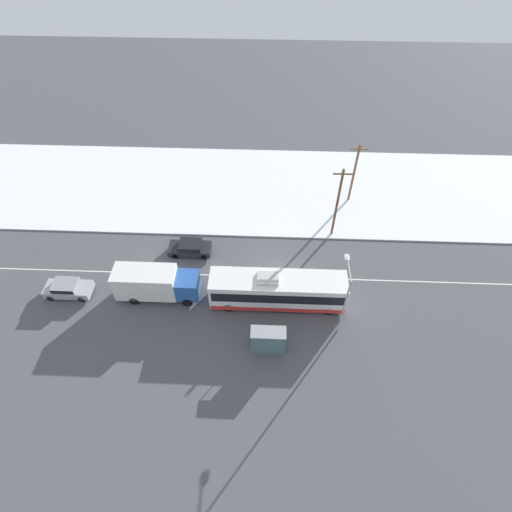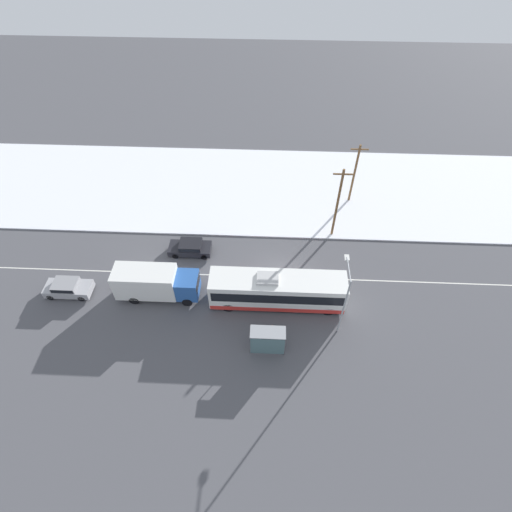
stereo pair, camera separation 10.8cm
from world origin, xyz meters
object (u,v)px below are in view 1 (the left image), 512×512
pedestrian_at_stop (272,330)px  bus_shelter (268,340)px  city_bus (278,290)px  sedan_car (190,247)px  parked_car_near_truck (67,288)px  utility_pole_roadside (337,203)px  streetlamp (345,294)px  box_truck (155,283)px  utility_pole_snowlot (354,173)px

pedestrian_at_stop → bus_shelter: (-0.33, -1.26, 0.59)m
city_bus → sedan_car: bearing=146.8°
parked_car_near_truck → utility_pole_roadside: utility_pole_roadside is taller
sedan_car → bus_shelter: bearing=126.7°
streetlamp → utility_pole_roadside: bearing=87.6°
box_truck → utility_pole_snowlot: 23.37m
sedan_car → parked_car_near_truck: bearing=28.2°
bus_shelter → city_bus: bearing=81.7°
streetlamp → utility_pole_snowlot: size_ratio=0.93×
pedestrian_at_stop → bus_shelter: bearing=-104.8°
bus_shelter → streetlamp: (5.81, 2.74, 2.59)m
pedestrian_at_stop → utility_pole_roadside: size_ratio=0.22×
bus_shelter → utility_pole_roadside: utility_pole_roadside is taller
utility_pole_roadside → city_bus: bearing=-122.4°
box_truck → streetlamp: 16.16m
pedestrian_at_stop → utility_pole_snowlot: (8.30, 17.96, 2.66)m
parked_car_near_truck → utility_pole_snowlot: 30.27m
city_bus → pedestrian_at_stop: bearing=-95.9°
parked_car_near_truck → utility_pole_roadside: bearing=19.6°
sedan_car → streetlamp: bearing=150.4°
city_bus → sedan_car: city_bus is taller
box_truck → utility_pole_roadside: 18.48m
sedan_car → box_truck: bearing=67.8°
pedestrian_at_stop → bus_shelter: size_ratio=0.64×
box_truck → sedan_car: 5.78m
parked_car_near_truck → streetlamp: size_ratio=0.62×
parked_car_near_truck → utility_pole_snowlot: utility_pole_snowlot is taller
sedan_car → parked_car_near_truck: 11.51m
parked_car_near_truck → bus_shelter: bearing=-15.7°
city_bus → streetlamp: bearing=-23.0°
city_bus → pedestrian_at_stop: city_bus is taller
sedan_car → streetlamp: size_ratio=0.62×
city_bus → bus_shelter: city_bus is taller
pedestrian_at_stop → streetlamp: bearing=15.1°
pedestrian_at_stop → utility_pole_roadside: 14.12m
city_bus → utility_pole_roadside: utility_pole_roadside is taller
utility_pole_roadside → parked_car_near_truck: bearing=-160.4°
utility_pole_roadside → utility_pole_snowlot: 6.04m
bus_shelter → pedestrian_at_stop: bearing=75.2°
sedan_car → utility_pole_snowlot: utility_pole_snowlot is taller
sedan_car → utility_pole_roadside: utility_pole_roadside is taller
sedan_car → pedestrian_at_stop: bearing=131.4°
city_bus → utility_pole_snowlot: 16.49m
sedan_car → streetlamp: (13.61, -7.73, 3.51)m
city_bus → pedestrian_at_stop: 3.71m
bus_shelter → streetlamp: 6.93m
city_bus → sedan_car: size_ratio=2.83×
city_bus → utility_pole_snowlot: utility_pole_snowlot is taller
parked_car_near_truck → utility_pole_snowlot: bearing=28.1°
sedan_car → utility_pole_roadside: bearing=-167.2°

